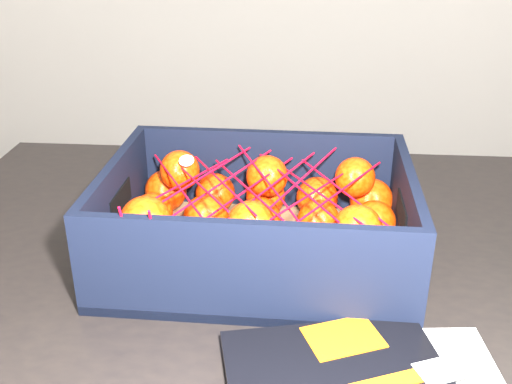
{
  "coord_description": "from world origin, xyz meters",
  "views": [
    {
      "loc": [
        -0.04,
        -0.95,
        1.17
      ],
      "look_at": [
        -0.1,
        -0.3,
        0.86
      ],
      "focal_mm": 42.83,
      "sensor_mm": 36.0,
      "label": 1
    }
  ],
  "objects": [
    {
      "name": "table",
      "position": [
        0.01,
        -0.28,
        0.65
      ],
      "size": [
        1.21,
        0.82,
        0.75
      ],
      "color": "black",
      "rests_on": "ground"
    },
    {
      "name": "produce_crate",
      "position": [
        -0.1,
        -0.27,
        0.79
      ],
      "size": [
        0.38,
        0.28,
        0.13
      ],
      "color": "brown",
      "rests_on": "table"
    },
    {
      "name": "clementine_heap",
      "position": [
        -0.1,
        -0.27,
        0.8
      ],
      "size": [
        0.36,
        0.27,
        0.11
      ],
      "color": "red",
      "rests_on": "produce_crate"
    },
    {
      "name": "mesh_net",
      "position": [
        -0.11,
        -0.28,
        0.85
      ],
      "size": [
        0.31,
        0.25,
        0.09
      ],
      "color": "red",
      "rests_on": "clementine_heap"
    }
  ]
}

